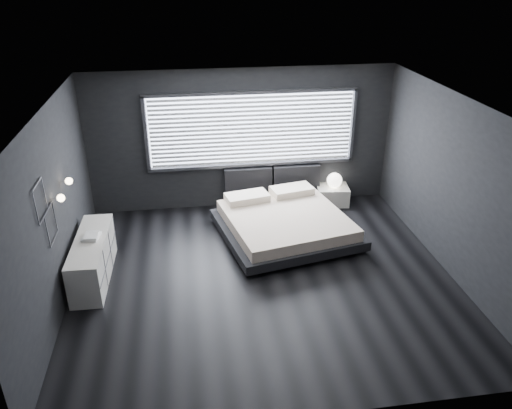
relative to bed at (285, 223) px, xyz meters
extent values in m
plane|color=black|center=(-0.60, -1.29, -0.27)|extent=(6.00, 6.00, 0.00)
plane|color=silver|center=(-0.60, -1.29, 2.53)|extent=(6.00, 6.00, 0.00)
cube|color=black|center=(-0.60, 1.46, 1.13)|extent=(6.00, 0.04, 2.80)
cube|color=black|center=(-0.60, -4.04, 1.13)|extent=(6.00, 0.04, 2.80)
cube|color=black|center=(-3.60, -1.29, 1.13)|extent=(0.04, 5.50, 2.80)
cube|color=black|center=(2.40, -1.29, 1.13)|extent=(0.04, 5.50, 2.80)
cube|color=white|center=(-0.40, 1.44, 1.34)|extent=(4.00, 0.02, 1.38)
cube|color=#47474C|center=(-2.44, 1.41, 1.34)|extent=(0.06, 0.08, 1.48)
cube|color=#47474C|center=(1.64, 1.41, 1.34)|extent=(0.06, 0.08, 1.48)
cube|color=#47474C|center=(-0.40, 1.41, 2.07)|extent=(4.14, 0.08, 0.06)
cube|color=#47474C|center=(-0.40, 1.41, 0.61)|extent=(4.14, 0.08, 0.06)
cube|color=silver|center=(-0.40, 1.38, 1.34)|extent=(3.94, 0.03, 1.32)
cube|color=black|center=(-0.49, 1.35, 0.30)|extent=(0.96, 0.16, 0.52)
cube|color=black|center=(0.51, 1.35, 0.30)|extent=(0.96, 0.16, 0.52)
cylinder|color=silver|center=(-3.55, -1.24, 1.33)|extent=(0.10, 0.02, 0.02)
sphere|color=#FFE5B7|center=(-3.48, -1.24, 1.33)|extent=(0.11, 0.11, 0.11)
cylinder|color=silver|center=(-3.55, -0.64, 1.33)|extent=(0.10, 0.02, 0.02)
sphere|color=#FFE5B7|center=(-3.48, -0.64, 1.33)|extent=(0.11, 0.11, 0.11)
cube|color=#47474C|center=(-3.57, -1.84, 1.81)|extent=(0.01, 0.46, 0.02)
cube|color=#47474C|center=(-3.57, -1.84, 1.35)|extent=(0.01, 0.46, 0.02)
cube|color=#47474C|center=(-3.57, -1.61, 1.58)|extent=(0.01, 0.02, 0.46)
cube|color=#47474C|center=(-3.57, -2.07, 1.58)|extent=(0.01, 0.02, 0.46)
cube|color=#47474C|center=(-3.57, -1.59, 1.34)|extent=(0.01, 0.46, 0.02)
cube|color=#47474C|center=(-3.57, -1.59, 0.88)|extent=(0.01, 0.46, 0.02)
cube|color=#47474C|center=(-3.57, -1.36, 1.11)|extent=(0.01, 0.02, 0.46)
cube|color=#47474C|center=(-3.57, -1.82, 1.11)|extent=(0.01, 0.02, 0.46)
cube|color=black|center=(-0.78, -1.10, -0.23)|extent=(0.15, 0.15, 0.08)
cube|color=black|center=(1.15, -0.70, -0.23)|extent=(0.15, 0.15, 0.08)
cube|color=black|center=(-1.13, 0.62, -0.23)|extent=(0.15, 0.15, 0.08)
cube|color=black|center=(0.79, 1.01, -0.23)|extent=(0.15, 0.15, 0.08)
cube|color=black|center=(0.01, -0.04, -0.11)|extent=(2.66, 2.58, 0.17)
cube|color=beige|center=(0.01, -0.04, 0.08)|extent=(2.39, 2.39, 0.21)
cube|color=#EFE0C7|center=(-0.61, 0.65, 0.25)|extent=(0.88, 0.59, 0.13)
cube|color=#EFE0C7|center=(0.30, 0.84, 0.25)|extent=(0.88, 0.59, 0.13)
cube|color=white|center=(1.25, 1.21, -0.09)|extent=(0.70, 0.61, 0.38)
sphere|color=white|center=(1.27, 1.18, 0.26)|extent=(0.31, 0.31, 0.31)
cube|color=white|center=(-3.27, -0.85, 0.07)|extent=(0.52, 1.73, 0.69)
cube|color=#47474C|center=(-3.03, -0.85, 0.07)|extent=(0.04, 1.70, 0.67)
cube|color=white|center=(-3.26, -0.79, 0.43)|extent=(0.28, 0.34, 0.04)
cube|color=white|center=(-3.25, -0.81, 0.46)|extent=(0.21, 0.28, 0.03)
camera|label=1|loc=(-1.71, -7.86, 4.32)|focal=35.00mm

